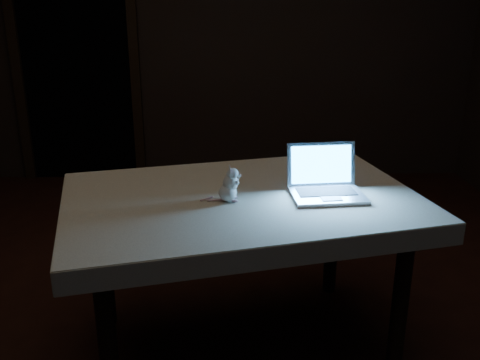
{
  "coord_description": "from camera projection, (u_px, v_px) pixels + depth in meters",
  "views": [
    {
      "loc": [
        0.14,
        -2.08,
        1.56
      ],
      "look_at": [
        0.2,
        0.03,
        0.82
      ],
      "focal_mm": 40.0,
      "sensor_mm": 36.0,
      "label": 1
    }
  ],
  "objects": [
    {
      "name": "table",
      "position": [
        242.0,
        274.0,
        2.39
      ],
      "size": [
        1.55,
        1.18,
        0.74
      ],
      "primitive_type": null,
      "rotation": [
        0.0,
        0.0,
        0.23
      ],
      "color": "black",
      "rests_on": "floor"
    },
    {
      "name": "doorway",
      "position": [
        76.0,
        56.0,
        4.45
      ],
      "size": [
        1.06,
        0.36,
        2.13
      ],
      "primitive_type": null,
      "color": "black",
      "rests_on": "back_wall"
    },
    {
      "name": "floor",
      "position": [
        196.0,
        349.0,
        2.48
      ],
      "size": [
        5.0,
        5.0,
        0.0
      ],
      "primitive_type": "plane",
      "color": "black",
      "rests_on": "ground"
    },
    {
      "name": "plush_mouse",
      "position": [
        228.0,
        184.0,
        2.18
      ],
      "size": [
        0.13,
        0.13,
        0.15
      ],
      "primitive_type": null,
      "rotation": [
        0.0,
        0.0,
        0.2
      ],
      "color": "silver",
      "rests_on": "tablecloth"
    },
    {
      "name": "laptop",
      "position": [
        329.0,
        174.0,
        2.21
      ],
      "size": [
        0.32,
        0.29,
        0.2
      ],
      "primitive_type": null,
      "rotation": [
        0.0,
        0.0,
        0.08
      ],
      "color": "#B6B5BA",
      "rests_on": "tablecloth"
    },
    {
      "name": "back_wall",
      "position": [
        207.0,
        26.0,
        4.41
      ],
      "size": [
        4.5,
        0.04,
        2.6
      ],
      "primitive_type": "cube",
      "color": "black",
      "rests_on": "ground"
    },
    {
      "name": "tablecloth",
      "position": [
        245.0,
        207.0,
        2.26
      ],
      "size": [
        1.56,
        1.12,
        0.09
      ],
      "primitive_type": null,
      "rotation": [
        0.0,
        0.0,
        0.1
      ],
      "color": "beige",
      "rests_on": "table"
    }
  ]
}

